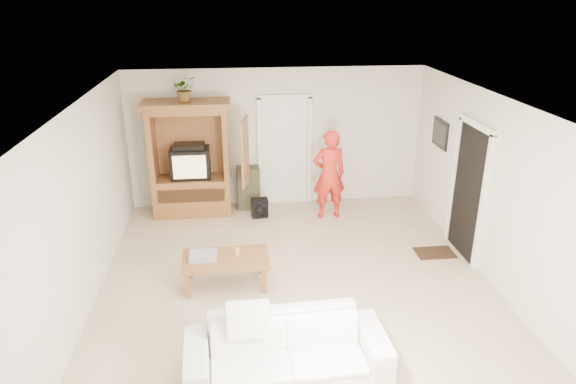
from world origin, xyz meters
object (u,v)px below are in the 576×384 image
at_px(coffee_table, 226,261).
at_px(armoire, 192,166).
at_px(man, 329,175).
at_px(sofa, 287,349).

bearing_deg(coffee_table, armoire, 101.21).
relative_size(man, sofa, 0.76).
xyz_separation_m(man, sofa, (-1.20, -4.04, -0.50)).
relative_size(armoire, coffee_table, 1.74).
xyz_separation_m(armoire, coffee_table, (0.59, -2.64, -0.52)).
bearing_deg(man, coffee_table, 44.51).
height_order(armoire, sofa, armoire).
bearing_deg(sofa, coffee_table, 106.68).
bearing_deg(armoire, sofa, -74.55).
height_order(man, sofa, man).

